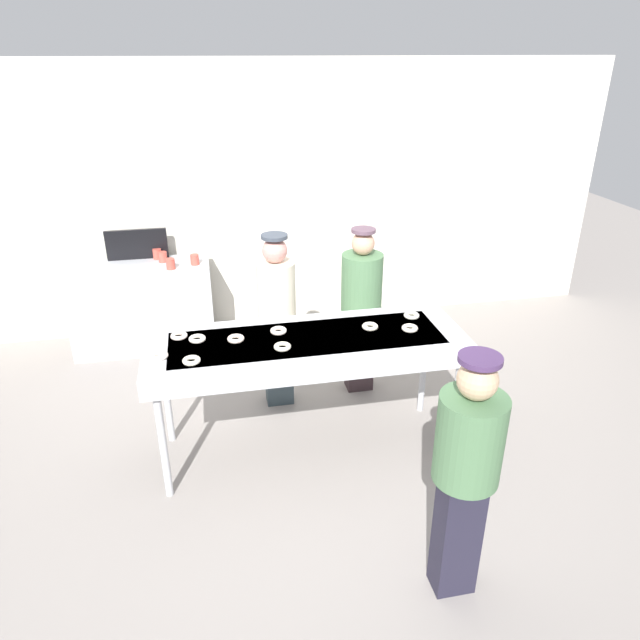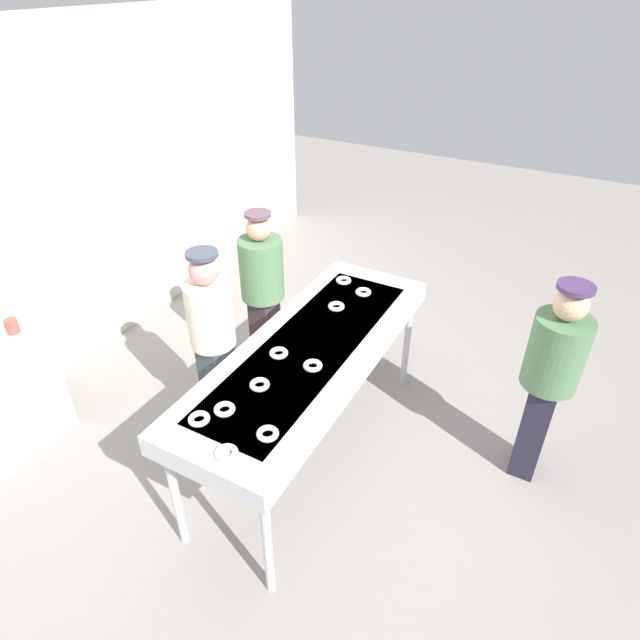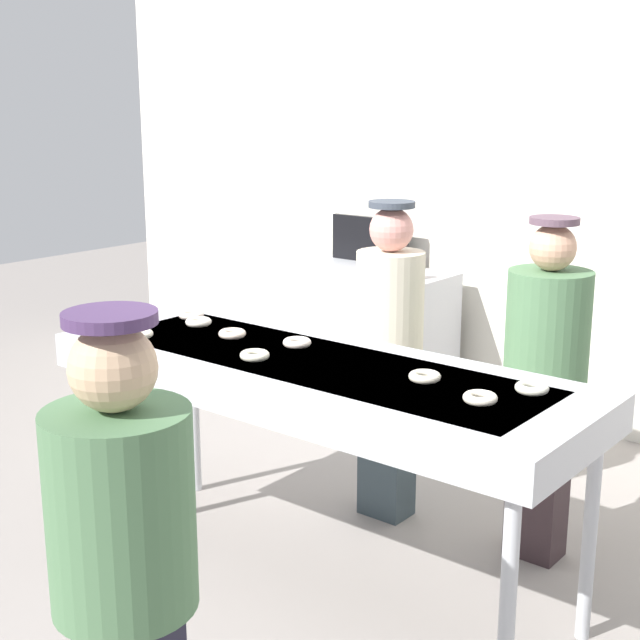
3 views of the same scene
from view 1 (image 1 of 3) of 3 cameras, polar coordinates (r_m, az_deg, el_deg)
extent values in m
plane|color=gray|center=(4.87, -1.19, -12.46)|extent=(16.00, 16.00, 0.00)
cube|color=silver|center=(6.58, -5.48, 11.73)|extent=(8.00, 0.12, 2.91)
cube|color=#B7BABF|center=(4.36, -1.29, -2.64)|extent=(2.39, 0.83, 0.15)
cube|color=slate|center=(4.34, -1.30, -2.23)|extent=(2.04, 0.58, 0.08)
cylinder|color=#B7BABF|center=(4.31, -15.19, -11.97)|extent=(0.06, 0.06, 0.86)
cylinder|color=#B7BABF|center=(4.64, 13.15, -8.74)|extent=(0.06, 0.06, 0.86)
cylinder|color=#B7BABF|center=(4.87, -14.89, -7.23)|extent=(0.06, 0.06, 0.86)
cylinder|color=#B7BABF|center=(5.17, 10.16, -4.71)|extent=(0.06, 0.06, 0.86)
torus|color=#FCE3CC|center=(4.32, -8.31, -1.84)|extent=(0.14, 0.14, 0.03)
torus|color=#F3E7CD|center=(4.49, 8.85, -0.80)|extent=(0.15, 0.15, 0.03)
torus|color=#EDE7C9|center=(4.17, -3.72, -2.64)|extent=(0.17, 0.17, 0.03)
torus|color=#F4E1CF|center=(4.40, -4.11, -1.06)|extent=(0.15, 0.15, 0.03)
torus|color=#EBE9CE|center=(4.70, 9.02, 0.45)|extent=(0.18, 0.18, 0.03)
torus|color=white|center=(4.37, -12.01, -1.82)|extent=(0.13, 0.13, 0.03)
torus|color=#EBE3C8|center=(4.08, -12.56, -3.92)|extent=(0.18, 0.18, 0.03)
torus|color=#FAE2D0|center=(4.44, -13.74, -1.51)|extent=(0.16, 0.16, 0.03)
torus|color=beige|center=(4.48, 4.96, -0.64)|extent=(0.13, 0.13, 0.03)
torus|color=white|center=(4.20, -15.58, -3.42)|extent=(0.17, 0.17, 0.03)
cube|color=#313E44|center=(5.23, -4.11, -3.97)|extent=(0.24, 0.18, 0.86)
cylinder|color=beige|center=(4.94, -4.35, 2.93)|extent=(0.33, 0.33, 0.50)
sphere|color=tan|center=(4.82, -4.49, 6.85)|extent=(0.21, 0.21, 0.21)
cylinder|color=#383F4A|center=(4.78, -4.54, 8.22)|extent=(0.22, 0.22, 0.03)
cube|color=#322428|center=(5.45, 3.93, -2.90)|extent=(0.24, 0.18, 0.82)
cylinder|color=#4C724C|center=(5.17, 4.15, 3.69)|extent=(0.37, 0.37, 0.53)
sphere|color=tan|center=(5.05, 4.27, 7.54)|extent=(0.20, 0.20, 0.20)
cylinder|color=#59424F|center=(5.02, 4.32, 8.80)|extent=(0.21, 0.21, 0.03)
cube|color=#222030|center=(3.68, 13.35, -19.80)|extent=(0.24, 0.18, 0.83)
cylinder|color=#4C724C|center=(3.24, 14.54, -11.30)|extent=(0.37, 0.37, 0.52)
sphere|color=tan|center=(3.05, 15.28, -5.73)|extent=(0.21, 0.21, 0.21)
cylinder|color=#452E56|center=(2.99, 15.54, -3.72)|extent=(0.22, 0.22, 0.03)
cube|color=#B7BABF|center=(6.47, -17.05, 1.25)|extent=(1.46, 0.54, 0.94)
cylinder|color=#CC4C3F|center=(6.15, -12.26, 5.85)|extent=(0.09, 0.09, 0.11)
cylinder|color=#CC4C3F|center=(6.31, -15.25, 6.02)|extent=(0.09, 0.09, 0.11)
cylinder|color=#CC4C3F|center=(6.42, -15.76, 6.29)|extent=(0.09, 0.09, 0.11)
cylinder|color=#CC4C3F|center=(6.08, -14.52, 5.38)|extent=(0.09, 0.09, 0.11)
cube|color=black|center=(6.46, -17.62, 7.13)|extent=(0.63, 0.04, 0.32)
camera|label=2|loc=(2.99, -54.80, 19.36)|focal=30.07mm
camera|label=3|loc=(3.24, 55.61, -2.33)|focal=50.43mm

